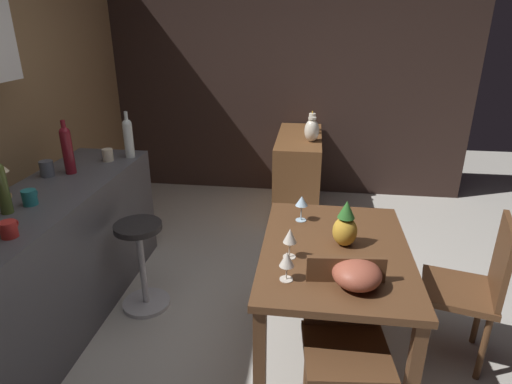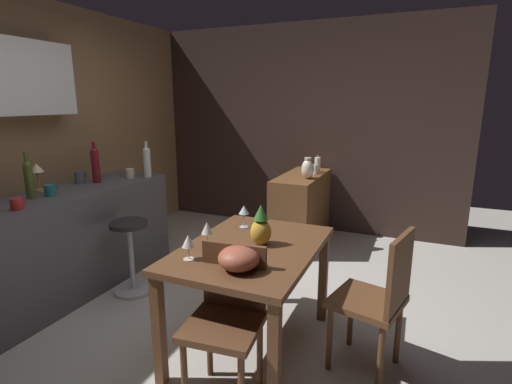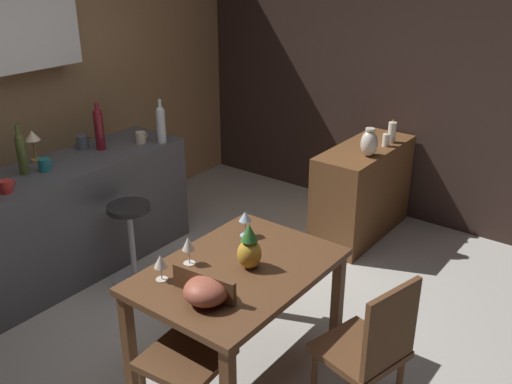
{
  "view_description": "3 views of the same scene",
  "coord_description": "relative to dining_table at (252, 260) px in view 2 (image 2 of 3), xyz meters",
  "views": [
    {
      "loc": [
        -2.3,
        -0.2,
        1.93
      ],
      "look_at": [
        0.59,
        0.18,
        0.74
      ],
      "focal_mm": 30.17,
      "sensor_mm": 36.0,
      "label": 1
    },
    {
      "loc": [
        -2.3,
        -1.31,
        1.65
      ],
      "look_at": [
        0.82,
        0.03,
        0.85
      ],
      "focal_mm": 26.92,
      "sensor_mm": 36.0,
      "label": 2
    },
    {
      "loc": [
        -2.3,
        -2.11,
        2.41
      ],
      "look_at": [
        0.71,
        0.17,
        0.76
      ],
      "focal_mm": 39.88,
      "sensor_mm": 36.0,
      "label": 3
    }
  ],
  "objects": [
    {
      "name": "ground_plane",
      "position": [
        0.17,
        0.37,
        -0.64
      ],
      "size": [
        9.0,
        9.0,
        0.0
      ],
      "primitive_type": "plane",
      "color": "#B7B2A8"
    },
    {
      "name": "wall_kitchen_back",
      "position": [
        0.11,
        2.44,
        0.77
      ],
      "size": [
        5.2,
        0.33,
        2.6
      ],
      "color": "#9E7A51",
      "rests_on": "ground_plane"
    },
    {
      "name": "wall_side_right",
      "position": [
        2.72,
        0.67,
        0.66
      ],
      "size": [
        0.1,
        4.4,
        2.6
      ],
      "primitive_type": "cube",
      "color": "#33231E",
      "rests_on": "ground_plane"
    },
    {
      "name": "dining_table",
      "position": [
        0.0,
        0.0,
        0.0
      ],
      "size": [
        1.16,
        0.82,
        0.74
      ],
      "color": "#56351E",
      "rests_on": "ground_plane"
    },
    {
      "name": "kitchen_counter",
      "position": [
        0.09,
        1.81,
        -0.19
      ],
      "size": [
        2.1,
        0.6,
        0.9
      ],
      "primitive_type": "cube",
      "color": "#4C4C51",
      "rests_on": "ground_plane"
    },
    {
      "name": "sideboard_cabinet",
      "position": [
        2.09,
        0.28,
        -0.23
      ],
      "size": [
        1.1,
        0.44,
        0.82
      ],
      "primitive_type": "cube",
      "color": "brown",
      "rests_on": "ground_plane"
    },
    {
      "name": "chair_near_window",
      "position": [
        -0.44,
        -0.04,
        -0.15
      ],
      "size": [
        0.44,
        0.44,
        0.87
      ],
      "color": "#56351E",
      "rests_on": "ground_plane"
    },
    {
      "name": "chair_by_doorway",
      "position": [
        0.08,
        -0.8,
        -0.14
      ],
      "size": [
        0.48,
        0.48,
        0.92
      ],
      "color": "#56351E",
      "rests_on": "ground_plane"
    },
    {
      "name": "bar_stool",
      "position": [
        0.31,
        1.29,
        -0.3
      ],
      "size": [
        0.34,
        0.34,
        0.65
      ],
      "color": "#262323",
      "rests_on": "ground_plane"
    },
    {
      "name": "wine_glass_left",
      "position": [
        -0.13,
        0.25,
        0.22
      ],
      "size": [
        0.07,
        0.07,
        0.17
      ],
      "color": "silver",
      "rests_on": "dining_table"
    },
    {
      "name": "wine_glass_right",
      "position": [
        0.32,
        0.2,
        0.22
      ],
      "size": [
        0.08,
        0.08,
        0.17
      ],
      "color": "silver",
      "rests_on": "dining_table"
    },
    {
      "name": "wine_glass_center",
      "position": [
        -0.35,
        0.25,
        0.21
      ],
      "size": [
        0.07,
        0.07,
        0.15
      ],
      "color": "silver",
      "rests_on": "dining_table"
    },
    {
      "name": "pineapple_centerpiece",
      "position": [
        0.04,
        -0.05,
        0.21
      ],
      "size": [
        0.14,
        0.14,
        0.27
      ],
      "color": "gold",
      "rests_on": "dining_table"
    },
    {
      "name": "fruit_bowl",
      "position": [
        -0.36,
        -0.08,
        0.16
      ],
      "size": [
        0.23,
        0.23,
        0.13
      ],
      "primitive_type": "ellipsoid",
      "color": "#9E4C38",
      "rests_on": "dining_table"
    },
    {
      "name": "wine_bottle_clear",
      "position": [
        0.96,
        1.58,
        0.43
      ],
      "size": [
        0.07,
        0.07,
        0.36
      ],
      "color": "silver",
      "rests_on": "kitchen_counter"
    },
    {
      "name": "wine_bottle_ruby",
      "position": [
        0.55,
        1.85,
        0.44
      ],
      "size": [
        0.07,
        0.07,
        0.38
      ],
      "color": "maroon",
      "rests_on": "kitchen_counter"
    },
    {
      "name": "wine_bottle_olive",
      "position": [
        -0.13,
        1.85,
        0.43
      ],
      "size": [
        0.07,
        0.07,
        0.37
      ],
      "color": "#475623",
      "rests_on": "kitchen_counter"
    },
    {
      "name": "cup_cream",
      "position": [
        0.85,
        1.71,
        0.31
      ],
      "size": [
        0.12,
        0.08,
        0.09
      ],
      "color": "beige",
      "rests_on": "kitchen_counter"
    },
    {
      "name": "cup_red",
      "position": [
        -0.39,
        1.65,
        0.3
      ],
      "size": [
        0.12,
        0.08,
        0.08
      ],
      "color": "red",
      "rests_on": "kitchen_counter"
    },
    {
      "name": "cup_teal",
      "position": [
        -0.0,
        1.79,
        0.3
      ],
      "size": [
        0.12,
        0.08,
        0.09
      ],
      "color": "teal",
      "rests_on": "kitchen_counter"
    },
    {
      "name": "cup_slate",
      "position": [
        0.47,
        1.97,
        0.31
      ],
      "size": [
        0.13,
        0.09,
        0.11
      ],
      "color": "#515660",
      "rests_on": "kitchen_counter"
    },
    {
      "name": "counter_lamp",
      "position": [
        0.07,
        2.01,
        0.44
      ],
      "size": [
        0.11,
        0.11,
        0.24
      ],
      "color": "#A58447",
      "rests_on": "kitchen_counter"
    },
    {
      "name": "pillar_candle_tall",
      "position": [
        2.34,
        0.17,
        0.27
      ],
      "size": [
        0.07,
        0.07,
        0.21
      ],
      "color": "white",
      "rests_on": "sideboard_cabinet"
    },
    {
      "name": "pillar_candle_short",
      "position": [
        2.21,
        0.16,
        0.23
      ],
      "size": [
        0.06,
        0.06,
        0.14
      ],
      "color": "white",
      "rests_on": "sideboard_cabinet"
    },
    {
      "name": "vase_ceramic_ivory",
      "position": [
        1.9,
        0.17,
        0.29
      ],
      "size": [
        0.14,
        0.14,
        0.24
      ],
      "color": "beige",
      "rests_on": "sideboard_cabinet"
    }
  ]
}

